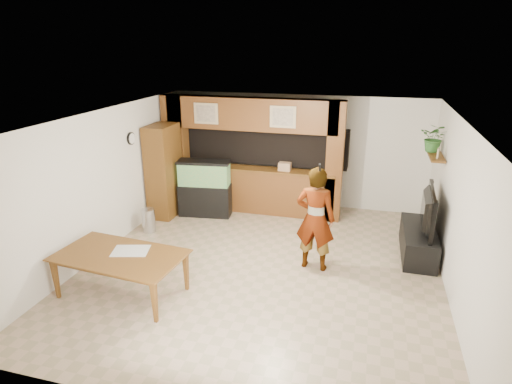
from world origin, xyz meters
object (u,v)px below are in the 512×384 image
(television, at_px, (423,209))
(dining_table, at_px, (120,275))
(person, at_px, (315,219))
(pantry_cabinet, at_px, (164,171))
(aquarium, at_px, (205,189))

(television, height_order, dining_table, television)
(television, bearing_deg, person, 121.42)
(pantry_cabinet, relative_size, dining_table, 1.06)
(person, xyz_separation_m, dining_table, (-2.75, -1.64, -0.57))
(aquarium, bearing_deg, television, -16.99)
(pantry_cabinet, bearing_deg, person, -23.35)
(aquarium, relative_size, dining_table, 0.66)
(aquarium, bearing_deg, person, -40.20)
(person, distance_m, dining_table, 3.25)
(television, xyz_separation_m, person, (-1.79, -0.98, 0.02))
(pantry_cabinet, relative_size, aquarium, 1.61)
(pantry_cabinet, bearing_deg, dining_table, -75.61)
(aquarium, relative_size, person, 0.70)
(aquarium, bearing_deg, pantry_cabinet, -174.45)
(aquarium, xyz_separation_m, dining_table, (-0.06, -3.38, -0.28))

